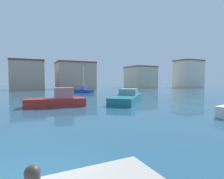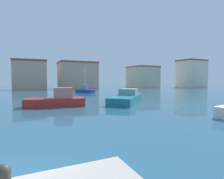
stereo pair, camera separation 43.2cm
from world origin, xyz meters
The scene contains 8 objects.
water centered at (15.00, 20.00, 0.00)m, with size 160.00×160.00×0.00m, color #285670.
sailboat_blue_distant_north centered at (11.39, 31.57, 0.57)m, with size 3.47×4.27×5.49m.
motorboat_teal_center_channel centered at (11.56, 13.99, 0.54)m, with size 7.66×8.15×1.56m.
motorboat_red_behind_lamppost centered at (3.30, 13.76, 0.63)m, with size 6.00×2.76×1.90m.
yacht_club centered at (0.97, 50.56, 4.11)m, with size 8.69×7.13×8.21m.
harbor_office centered at (14.79, 51.63, 4.17)m, with size 11.56×8.64×8.32m.
waterfront_apartments centered at (37.93, 49.12, 3.78)m, with size 8.69×9.49×7.53m.
warehouse_block centered at (54.53, 42.46, 4.96)m, with size 9.12×7.07×9.91m.
Camera 1 is at (0.39, -4.73, 2.67)m, focal length 28.75 mm.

